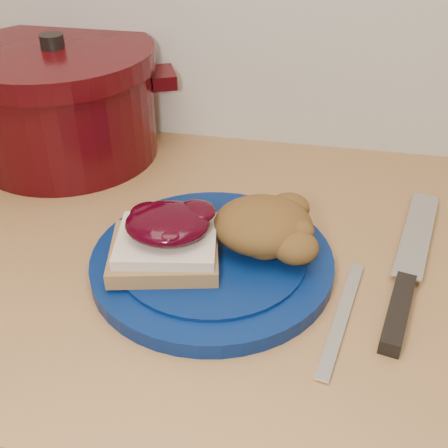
% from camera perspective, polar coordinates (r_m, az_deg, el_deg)
% --- Properties ---
extents(plate, '(0.31, 0.31, 0.02)m').
position_cam_1_polar(plate, '(0.65, -1.21, -3.86)').
color(plate, '#051A4F').
rests_on(plate, wood_countertop).
extents(sandwich, '(0.14, 0.13, 0.06)m').
position_cam_1_polar(sandwich, '(0.62, -5.90, -1.49)').
color(sandwich, olive).
rests_on(sandwich, plate).
extents(stuffing_mound, '(0.12, 0.11, 0.06)m').
position_cam_1_polar(stuffing_mound, '(0.64, 3.99, -0.12)').
color(stuffing_mound, brown).
rests_on(stuffing_mound, plate).
extents(chef_knife, '(0.09, 0.30, 0.02)m').
position_cam_1_polar(chef_knife, '(0.64, 17.82, -6.19)').
color(chef_knife, black).
rests_on(chef_knife, wood_countertop).
extents(butter_knife, '(0.05, 0.18, 0.00)m').
position_cam_1_polar(butter_knife, '(0.60, 11.88, -9.16)').
color(butter_knife, silver).
rests_on(butter_knife, wood_countertop).
extents(dutch_oven, '(0.38, 0.38, 0.18)m').
position_cam_1_polar(dutch_oven, '(0.89, -16.09, 11.81)').
color(dutch_oven, '#380508').
rests_on(dutch_oven, wood_countertop).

